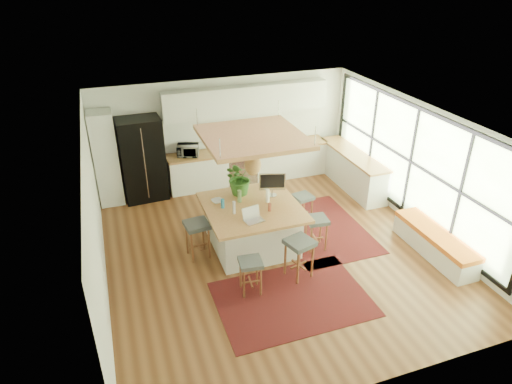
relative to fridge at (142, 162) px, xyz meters
name	(u,v)px	position (x,y,z in m)	size (l,w,h in m)	color
floor	(273,249)	(2.14, -3.17, -0.93)	(7.00, 7.00, 0.00)	#5B311A
ceiling	(276,122)	(2.14, -3.17, 1.78)	(7.00, 7.00, 0.00)	white
wall_back	(225,131)	(2.14, 0.33, 0.42)	(6.50, 6.50, 0.00)	silver
wall_front	(377,312)	(2.14, -6.67, 0.42)	(6.50, 6.50, 0.00)	silver
wall_left	(95,220)	(-1.11, -3.17, 0.42)	(7.00, 7.00, 0.00)	silver
wall_right	(418,167)	(5.39, -3.17, 0.42)	(7.00, 7.00, 0.00)	silver
window_wall	(417,165)	(5.36, -3.17, 0.47)	(0.10, 6.20, 2.60)	black
pantry	(106,159)	(-0.81, 0.01, 0.20)	(0.55, 0.60, 2.25)	silver
back_counter_base	(249,165)	(2.69, 0.01, -0.49)	(4.20, 0.60, 0.88)	silver
back_counter_top	(249,149)	(2.69, 0.01, -0.03)	(4.24, 0.64, 0.05)	#A16939
backsplash	(245,128)	(2.69, 0.31, 0.43)	(4.20, 0.02, 0.80)	white
upper_cabinets	(247,100)	(2.69, 0.15, 1.22)	(4.20, 0.34, 0.70)	silver
range	(240,164)	(2.44, 0.01, -0.43)	(0.76, 0.62, 1.00)	#A5A5AA
right_counter_base	(352,170)	(5.07, -1.17, -0.49)	(0.60, 2.50, 0.88)	silver
right_counter_top	(354,154)	(5.07, -1.17, -0.03)	(0.64, 2.54, 0.05)	#A16939
window_bench	(435,243)	(5.09, -4.37, -0.68)	(0.52, 2.00, 0.50)	silver
ceiling_panel	(253,150)	(1.84, -2.77, 1.12)	(1.86, 1.86, 0.80)	#A16939
rug_near	(292,299)	(1.91, -4.69, -0.92)	(2.60, 1.80, 0.01)	black
rug_right	(320,229)	(3.39, -2.79, -0.92)	(1.80, 2.60, 0.01)	black
fridge	(142,162)	(0.00, 0.00, 0.00)	(1.00, 0.79, 2.02)	black
island	(252,226)	(1.78, -2.90, -0.46)	(1.85, 1.85, 0.93)	#A16939
stool_near_left	(251,275)	(1.29, -4.25, -0.57)	(0.39, 0.39, 0.66)	#3E4345
stool_near_right	(299,260)	(2.27, -4.12, -0.57)	(0.46, 0.46, 0.78)	#3E4345
stool_right_front	(316,233)	(2.97, -3.40, -0.57)	(0.41, 0.41, 0.70)	#3E4345
stool_right_back	(302,207)	(3.14, -2.36, -0.57)	(0.39, 0.39, 0.66)	#3E4345
stool_left_side	(198,241)	(0.66, -2.89, -0.57)	(0.45, 0.45, 0.76)	#3E4345
laptop	(254,216)	(1.63, -3.45, 0.12)	(0.35, 0.37, 0.26)	#A5A5AA
monitor	(272,184)	(2.31, -2.62, 0.26)	(0.55, 0.20, 0.51)	#A5A5AA
microwave	(188,149)	(1.12, 0.02, 0.17)	(0.52, 0.29, 0.35)	#A5A5AA
island_plant	(241,181)	(1.73, -2.31, 0.29)	(0.66, 0.74, 0.58)	#1E4C19
island_bowl	(217,201)	(1.17, -2.53, 0.03)	(0.22, 0.22, 0.05)	white
island_bottle_0	(224,204)	(1.23, -2.80, 0.10)	(0.07, 0.07, 0.19)	teal
island_bottle_1	(235,209)	(1.38, -3.05, 0.10)	(0.07, 0.07, 0.19)	silver
island_bottle_2	(269,207)	(2.03, -3.20, 0.10)	(0.07, 0.07, 0.19)	brown
island_bottle_3	(268,198)	(2.13, -2.85, 0.10)	(0.07, 0.07, 0.19)	white
island_bottle_4	(238,198)	(1.58, -2.65, 0.10)	(0.07, 0.07, 0.19)	#6C8C54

